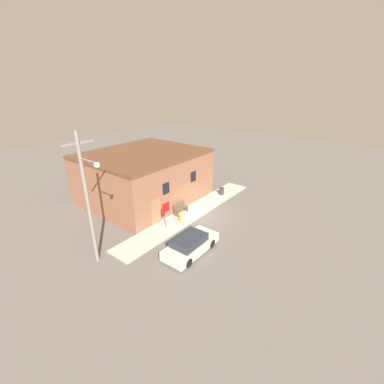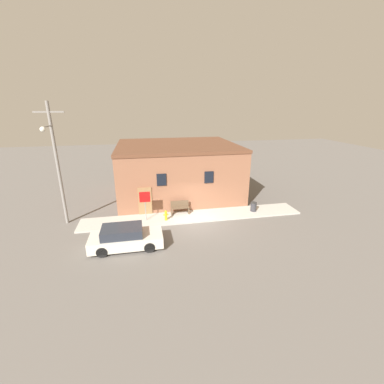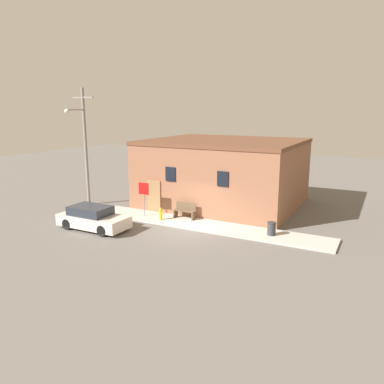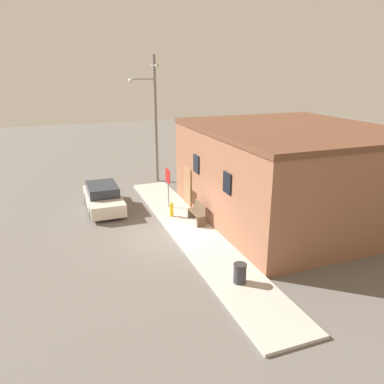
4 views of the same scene
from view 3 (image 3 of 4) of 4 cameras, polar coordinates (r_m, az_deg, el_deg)
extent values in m
plane|color=#66605B|center=(21.55, -1.02, -5.72)|extent=(80.00, 80.00, 0.00)
cube|color=#BCB7AD|center=(22.41, 0.27, -4.84)|extent=(16.27, 2.10, 0.12)
cube|color=#8E5B42|center=(26.91, 4.91, 2.75)|extent=(10.25, 8.86, 4.41)
cube|color=brown|center=(26.62, 5.01, 7.68)|extent=(10.35, 8.96, 0.24)
cube|color=black|center=(23.70, -3.30, 2.74)|extent=(0.70, 0.08, 0.90)
cube|color=black|center=(22.09, 4.71, 2.01)|extent=(0.70, 0.08, 0.90)
cube|color=#937047|center=(24.70, -5.80, -0.76)|extent=(1.00, 0.08, 2.20)
cylinder|color=gold|center=(23.00, -4.79, -3.47)|extent=(0.18, 0.18, 0.62)
sphere|color=gold|center=(22.90, -4.80, -2.61)|extent=(0.16, 0.16, 0.16)
cylinder|color=gold|center=(23.05, -5.09, -3.20)|extent=(0.10, 0.08, 0.08)
cylinder|color=gold|center=(22.90, -4.49, -3.29)|extent=(0.10, 0.08, 0.08)
cylinder|color=gray|center=(23.78, -7.30, -1.11)|extent=(0.06, 0.06, 2.14)
cube|color=red|center=(23.61, -7.38, 0.52)|extent=(0.75, 0.02, 0.75)
cube|color=brown|center=(23.51, -2.52, -3.28)|extent=(0.08, 0.44, 0.47)
cube|color=brown|center=(22.91, 0.25, -3.68)|extent=(0.08, 0.44, 0.47)
cube|color=brown|center=(23.13, -1.15, -2.87)|extent=(1.36, 0.44, 0.04)
cube|color=brown|center=(23.24, -0.92, -2.15)|extent=(1.36, 0.04, 0.47)
cylinder|color=#333338|center=(20.62, 12.01, -5.56)|extent=(0.45, 0.45, 0.65)
cylinder|color=#2D2D2D|center=(20.51, 12.06, -4.61)|extent=(0.47, 0.47, 0.06)
cylinder|color=gray|center=(27.45, -15.88, 6.49)|extent=(0.21, 0.21, 8.18)
cylinder|color=gray|center=(26.78, -17.36, 11.88)|extent=(0.07, 1.52, 0.07)
sphere|color=silver|center=(26.24, -18.53, 11.58)|extent=(0.32, 0.32, 0.32)
cube|color=gray|center=(27.33, -16.32, 13.66)|extent=(1.80, 0.10, 0.10)
cylinder|color=black|center=(22.00, -10.87, -4.71)|extent=(0.63, 0.20, 0.63)
cylinder|color=black|center=(20.87, -13.53, -5.78)|extent=(0.63, 0.20, 0.63)
cylinder|color=black|center=(23.64, -15.77, -3.75)|extent=(0.63, 0.20, 0.63)
cylinder|color=black|center=(22.60, -18.48, -4.68)|extent=(0.63, 0.20, 0.63)
cube|color=beige|center=(22.20, -14.75, -4.24)|extent=(4.16, 1.75, 0.66)
cube|color=#282D38|center=(22.18, -15.23, -2.73)|extent=(2.29, 1.54, 0.50)
camera|label=1|loc=(26.95, -49.44, 16.09)|focal=24.00mm
camera|label=2|loc=(13.57, -55.93, 12.44)|focal=24.00mm
camera|label=4|loc=(14.24, 49.77, 10.35)|focal=35.00mm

